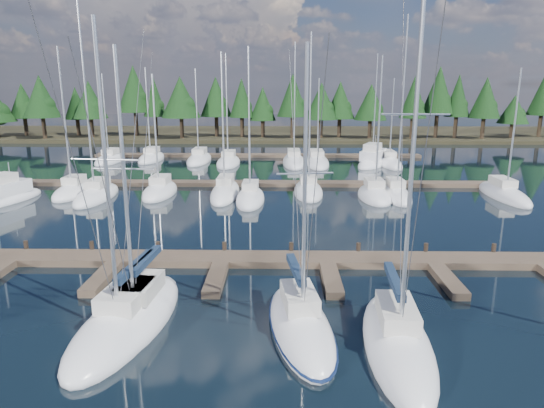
{
  "coord_description": "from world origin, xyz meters",
  "views": [
    {
      "loc": [
        3.36,
        -8.44,
        10.06
      ],
      "look_at": [
        2.79,
        22.0,
        2.51
      ],
      "focal_mm": 32.0,
      "sensor_mm": 36.0,
      "label": 1
    }
  ],
  "objects_px": {
    "front_sailboat_2": "(138,313)",
    "motor_yacht_right": "(373,161)",
    "front_sailboat_5": "(397,341)",
    "main_dock": "(221,263)",
    "front_sailboat_3": "(124,322)",
    "motor_yacht_left": "(5,197)",
    "front_sailboat_4": "(301,325)"
  },
  "relations": [
    {
      "from": "front_sailboat_5",
      "to": "motor_yacht_right",
      "type": "xyz_separation_m",
      "value": [
        7.2,
        44.64,
        0.18
      ]
    },
    {
      "from": "main_dock",
      "to": "front_sailboat_5",
      "type": "xyz_separation_m",
      "value": [
        7.94,
        -8.65,
        0.11
      ]
    },
    {
      "from": "front_sailboat_5",
      "to": "motor_yacht_left",
      "type": "height_order",
      "value": "front_sailboat_5"
    },
    {
      "from": "main_dock",
      "to": "front_sailboat_2",
      "type": "xyz_separation_m",
      "value": [
        -2.88,
        -6.4,
        0.08
      ]
    },
    {
      "from": "motor_yacht_right",
      "to": "front_sailboat_5",
      "type": "bearing_deg",
      "value": -99.17
    },
    {
      "from": "front_sailboat_4",
      "to": "motor_yacht_left",
      "type": "xyz_separation_m",
      "value": [
        -25.09,
        22.49,
        0.17
      ]
    },
    {
      "from": "front_sailboat_5",
      "to": "motor_yacht_right",
      "type": "distance_m",
      "value": 45.22
    },
    {
      "from": "main_dock",
      "to": "front_sailboat_5",
      "type": "height_order",
      "value": "front_sailboat_5"
    },
    {
      "from": "front_sailboat_4",
      "to": "motor_yacht_left",
      "type": "bearing_deg",
      "value": 138.12
    },
    {
      "from": "motor_yacht_left",
      "to": "motor_yacht_right",
      "type": "height_order",
      "value": "motor_yacht_right"
    },
    {
      "from": "main_dock",
      "to": "front_sailboat_2",
      "type": "relative_size",
      "value": 3.57
    },
    {
      "from": "front_sailboat_5",
      "to": "motor_yacht_right",
      "type": "bearing_deg",
      "value": 80.83
    },
    {
      "from": "motor_yacht_left",
      "to": "motor_yacht_right",
      "type": "distance_m",
      "value": 41.6
    },
    {
      "from": "front_sailboat_2",
      "to": "motor_yacht_right",
      "type": "height_order",
      "value": "front_sailboat_2"
    },
    {
      "from": "front_sailboat_4",
      "to": "motor_yacht_left",
      "type": "distance_m",
      "value": 33.69
    },
    {
      "from": "motor_yacht_left",
      "to": "motor_yacht_right",
      "type": "relative_size",
      "value": 0.91
    },
    {
      "from": "front_sailboat_5",
      "to": "motor_yacht_left",
      "type": "bearing_deg",
      "value": 140.43
    },
    {
      "from": "front_sailboat_3",
      "to": "motor_yacht_right",
      "type": "xyz_separation_m",
      "value": [
        18.38,
        43.26,
        0.22
      ]
    },
    {
      "from": "main_dock",
      "to": "front_sailboat_3",
      "type": "height_order",
      "value": "front_sailboat_3"
    },
    {
      "from": "front_sailboat_2",
      "to": "motor_yacht_right",
      "type": "relative_size",
      "value": 1.29
    },
    {
      "from": "front_sailboat_2",
      "to": "motor_yacht_right",
      "type": "bearing_deg",
      "value": 66.97
    },
    {
      "from": "main_dock",
      "to": "motor_yacht_right",
      "type": "height_order",
      "value": "motor_yacht_right"
    },
    {
      "from": "main_dock",
      "to": "front_sailboat_2",
      "type": "bearing_deg",
      "value": -114.26
    },
    {
      "from": "front_sailboat_3",
      "to": "front_sailboat_5",
      "type": "bearing_deg",
      "value": -7.05
    },
    {
      "from": "front_sailboat_3",
      "to": "motor_yacht_left",
      "type": "distance_m",
      "value": 28.53
    },
    {
      "from": "front_sailboat_4",
      "to": "motor_yacht_right",
      "type": "relative_size",
      "value": 1.3
    },
    {
      "from": "motor_yacht_left",
      "to": "front_sailboat_2",
      "type": "bearing_deg",
      "value": -50.16
    },
    {
      "from": "motor_yacht_left",
      "to": "motor_yacht_right",
      "type": "bearing_deg",
      "value": 30.05
    },
    {
      "from": "front_sailboat_5",
      "to": "front_sailboat_2",
      "type": "bearing_deg",
      "value": 168.26
    },
    {
      "from": "motor_yacht_left",
      "to": "front_sailboat_4",
      "type": "bearing_deg",
      "value": -41.88
    },
    {
      "from": "front_sailboat_2",
      "to": "front_sailboat_4",
      "type": "bearing_deg",
      "value": -7.49
    },
    {
      "from": "front_sailboat_4",
      "to": "front_sailboat_2",
      "type": "bearing_deg",
      "value": 172.51
    }
  ]
}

